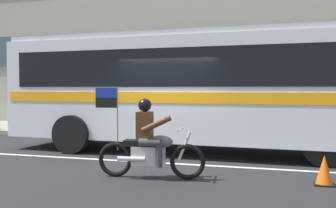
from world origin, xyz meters
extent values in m
plane|color=black|center=(0.00, 0.00, 0.00)|extent=(60.00, 60.00, 0.00)
cube|color=gray|center=(0.00, 5.10, 0.07)|extent=(28.00, 3.80, 0.15)
cube|color=silver|center=(0.00, -0.60, 0.00)|extent=(26.60, 0.14, 0.01)
cube|color=gray|center=(0.00, 7.40, 5.04)|extent=(28.00, 0.80, 10.08)
cube|color=#384C60|center=(0.00, 6.96, 3.53)|extent=(25.76, 0.10, 1.40)
cube|color=silver|center=(0.74, 1.20, 1.73)|extent=(11.04, 3.00, 2.70)
cube|color=black|center=(0.74, 1.20, 2.28)|extent=(10.16, 3.01, 0.96)
cube|color=orange|center=(0.74, 1.20, 1.53)|extent=(10.82, 3.02, 0.28)
cube|color=#ADB1BA|center=(0.74, 1.20, 3.14)|extent=(10.81, 2.87, 0.16)
cylinder|color=black|center=(-2.65, 0.02, 0.52)|extent=(1.04, 0.30, 1.04)
cylinder|color=black|center=(3.75, 0.02, 0.52)|extent=(1.04, 0.30, 1.04)
torus|color=black|center=(1.10, -2.09, 0.34)|extent=(0.70, 0.17, 0.69)
torus|color=black|center=(-0.34, -2.26, 0.34)|extent=(0.70, 0.17, 0.69)
cube|color=silver|center=(0.33, -2.18, 0.44)|extent=(0.67, 0.35, 0.36)
ellipsoid|color=#59565B|center=(0.58, -2.15, 0.72)|extent=(0.51, 0.33, 0.24)
cube|color=black|center=(0.13, -2.20, 0.69)|extent=(0.59, 0.32, 0.12)
cylinder|color=silver|center=(1.04, -2.09, 0.65)|extent=(0.28, 0.09, 0.58)
cylinder|color=silver|center=(0.96, -2.10, 0.96)|extent=(0.12, 0.64, 0.04)
cylinder|color=silver|center=(0.05, -2.37, 0.39)|extent=(0.56, 0.15, 0.09)
cube|color=#4C2D19|center=(0.26, -2.19, 1.02)|extent=(0.32, 0.39, 0.56)
sphere|color=black|center=(0.26, -2.19, 1.44)|extent=(0.26, 0.26, 0.26)
cylinder|color=#38383D|center=(0.38, -1.99, 0.72)|extent=(0.43, 0.20, 0.15)
cylinder|color=#38383D|center=(0.56, -1.97, 0.48)|extent=(0.13, 0.13, 0.46)
cylinder|color=#38383D|center=(0.42, -2.35, 0.72)|extent=(0.43, 0.20, 0.15)
cylinder|color=#38383D|center=(0.60, -2.33, 0.48)|extent=(0.13, 0.13, 0.46)
cylinder|color=#4C2D19|center=(0.48, -1.96, 1.06)|extent=(0.53, 0.17, 0.32)
cylinder|color=#4C2D19|center=(0.52, -2.36, 1.06)|extent=(0.53, 0.17, 0.32)
cylinder|color=olive|center=(-0.29, -2.25, 1.15)|extent=(0.02, 0.02, 1.25)
cube|color=#1933A5|center=(-0.52, -2.28, 1.68)|extent=(0.44, 0.07, 0.20)
cube|color=black|center=(-0.52, -2.28, 1.47)|extent=(0.44, 0.07, 0.20)
cylinder|color=gold|center=(-4.70, 3.88, 0.44)|extent=(0.22, 0.22, 0.58)
sphere|color=gold|center=(-4.70, 3.88, 0.80)|extent=(0.20, 0.20, 0.20)
cylinder|color=gold|center=(-4.70, 3.74, 0.47)|extent=(0.09, 0.10, 0.09)
cone|color=#EA590F|center=(3.60, -1.81, 0.28)|extent=(0.32, 0.32, 0.55)
cube|color=black|center=(3.60, -1.81, 0.01)|extent=(0.36, 0.36, 0.03)
camera|label=1|loc=(2.99, -9.64, 1.77)|focal=43.41mm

